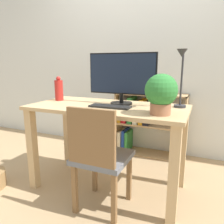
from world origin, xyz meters
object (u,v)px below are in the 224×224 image
bookshelf (140,121)px  monitor (122,76)px  vase (59,90)px  potted_plant (161,93)px  desk_lamp (181,73)px  keyboard (110,107)px  chair (99,156)px

bookshelf → monitor: bearing=-87.0°
vase → bookshelf: bearing=53.8°
monitor → potted_plant: size_ratio=2.14×
monitor → desk_lamp: size_ratio=1.34×
keyboard → chair: chair is taller
monitor → vase: (-0.64, -0.05, -0.15)m
potted_plant → chair: (-0.40, -0.18, -0.47)m
vase → bookshelf: (0.60, 0.82, -0.46)m
keyboard → monitor: bearing=80.8°
monitor → desk_lamp: (0.50, -0.01, 0.03)m
keyboard → bookshelf: 1.03m
desk_lamp → keyboard: bearing=-161.2°
chair → bookshelf: 1.23m
desk_lamp → bookshelf: 1.14m
vase → chair: bearing=-32.3°
keyboard → chair: bearing=-83.1°
potted_plant → bookshelf: size_ratio=0.34×
keyboard → potted_plant: size_ratio=1.19×
chair → bookshelf: chair is taller
potted_plant → chair: 0.65m
vase → desk_lamp: (1.15, 0.05, 0.18)m
monitor → desk_lamp: desk_lamp is taller
vase → potted_plant: size_ratio=0.82×
keyboard → desk_lamp: desk_lamp is taller
keyboard → potted_plant: bearing=-12.2°
vase → bookshelf: size_ratio=0.28×
keyboard → bookshelf: (-0.01, 0.96, -0.36)m
potted_plant → bookshelf: 1.25m
vase → desk_lamp: size_ratio=0.51×
vase → bookshelf: 1.12m
potted_plant → bookshelf: bearing=112.9°
potted_plant → monitor: bearing=145.0°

